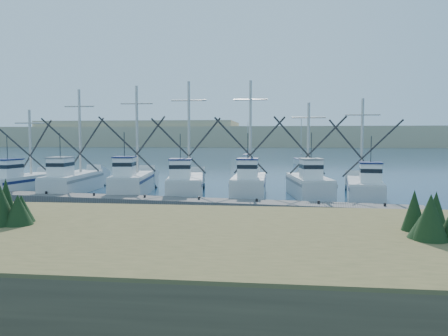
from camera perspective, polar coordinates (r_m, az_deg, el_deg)
The scene contains 7 objects.
ground at distance 24.20m, azimuth 4.11°, elevation -7.12°, with size 500.00×500.00×0.00m, color #0B1E34.
shore_bank at distance 16.89m, azimuth -26.36°, elevation -9.64°, with size 40.00×10.00×1.60m, color #4C422D.
floating_dock at distance 30.59m, azimuth -6.89°, elevation -4.38°, with size 32.80×2.19×0.44m, color #65605A.
dune_ridge at distance 233.72m, azimuth 6.49°, elevation 4.06°, with size 360.00×60.00×10.00m, color tan.
trawler_fleet at distance 35.43m, azimuth -5.31°, elevation -2.01°, with size 31.91×8.67×9.33m.
sailboat_near at distance 77.39m, azimuth 10.01°, elevation 0.85°, with size 2.44×6.67×8.10m.
sailboat_far at distance 96.71m, azimuth 3.11°, elevation 1.53°, with size 1.85×5.18×8.10m.
Camera 1 is at (1.07, -23.72, 4.66)m, focal length 35.00 mm.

